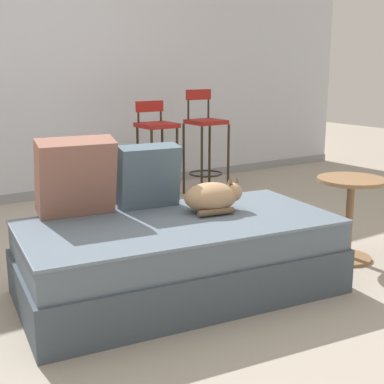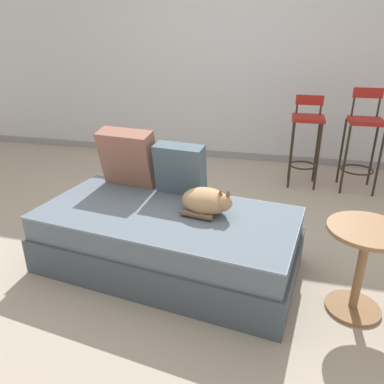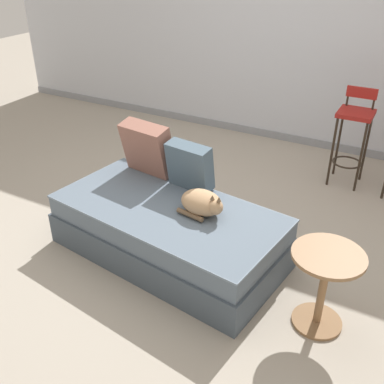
{
  "view_description": "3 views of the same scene",
  "coord_description": "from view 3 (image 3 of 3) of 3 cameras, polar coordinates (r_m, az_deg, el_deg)",
  "views": [
    {
      "loc": [
        -1.51,
        -2.79,
        1.25
      ],
      "look_at": [
        0.15,
        -0.3,
        0.55
      ],
      "focal_mm": 50.0,
      "sensor_mm": 36.0,
      "label": 1
    },
    {
      "loc": [
        0.71,
        -2.54,
        1.53
      ],
      "look_at": [
        0.15,
        -0.3,
        0.55
      ],
      "focal_mm": 35.0,
      "sensor_mm": 36.0,
      "label": 2
    },
    {
      "loc": [
        1.51,
        -2.79,
        2.17
      ],
      "look_at": [
        0.15,
        -0.3,
        0.55
      ],
      "focal_mm": 42.0,
      "sensor_mm": 36.0,
      "label": 3
    }
  ],
  "objects": [
    {
      "name": "wall_back_panel",
      "position": [
        5.34,
        12.55,
        19.73
      ],
      "size": [
        8.0,
        0.1,
        2.6
      ],
      "primitive_type": "cube",
      "color": "silver",
      "rests_on": "ground"
    },
    {
      "name": "wall_baseboard_trim",
      "position": [
        5.63,
        10.99,
        7.02
      ],
      "size": [
        8.0,
        0.02,
        0.09
      ],
      "primitive_type": "cube",
      "color": "gray",
      "rests_on": "ground"
    },
    {
      "name": "bar_stool_near_window",
      "position": [
        4.59,
        19.83,
        7.7
      ],
      "size": [
        0.32,
        0.32,
        0.94
      ],
      "color": "#2D2319",
      "rests_on": "ground"
    },
    {
      "name": "cat",
      "position": [
        3.21,
        1.35,
        -1.4
      ],
      "size": [
        0.36,
        0.29,
        0.2
      ],
      "color": "tan",
      "rests_on": "couch"
    },
    {
      "name": "ground_plane",
      "position": [
        3.85,
        0.18,
        -4.58
      ],
      "size": [
        16.0,
        16.0,
        0.0
      ],
      "primitive_type": "plane",
      "color": "#A89E8E",
      "rests_on": "ground"
    },
    {
      "name": "side_table",
      "position": [
        2.89,
        16.45,
        -10.59
      ],
      "size": [
        0.44,
        0.44,
        0.55
      ],
      "color": "olive",
      "rests_on": "ground"
    },
    {
      "name": "couch",
      "position": [
        3.44,
        -3.0,
        -4.89
      ],
      "size": [
        1.85,
        1.1,
        0.43
      ],
      "color": "#44505B",
      "rests_on": "ground"
    },
    {
      "name": "throw_pillow_middle",
      "position": [
        3.49,
        -0.24,
        3.31
      ],
      "size": [
        0.39,
        0.23,
        0.38
      ],
      "color": "#4C6070",
      "rests_on": "couch"
    },
    {
      "name": "throw_pillow_corner",
      "position": [
        3.72,
        -5.66,
        5.54
      ],
      "size": [
        0.45,
        0.3,
        0.45
      ],
      "color": "#936051",
      "rests_on": "couch"
    }
  ]
}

